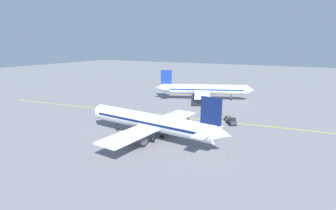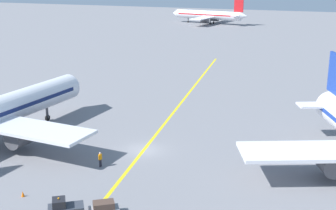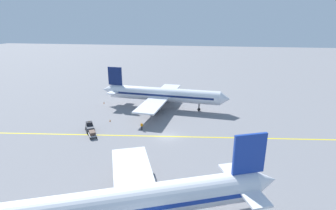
% 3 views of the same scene
% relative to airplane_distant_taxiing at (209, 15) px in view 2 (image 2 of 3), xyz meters
% --- Properties ---
extents(ground_plane, '(400.00, 400.00, 0.00)m').
position_rel_airplane_distant_taxiing_xyz_m(ground_plane, '(27.47, -130.16, -3.34)').
color(ground_plane, slate).
extents(apron_yellow_centreline, '(13.40, 119.34, 0.01)m').
position_rel_airplane_distant_taxiing_xyz_m(apron_yellow_centreline, '(27.47, -130.16, -3.33)').
color(apron_yellow_centreline, yellow).
rests_on(apron_yellow_centreline, ground).
extents(airplane_distant_taxiing, '(31.87, 25.63, 9.54)m').
position_rel_airplane_distant_taxiing_xyz_m(airplane_distant_taxiing, '(0.00, 0.00, 0.00)').
color(airplane_distant_taxiing, white).
rests_on(airplane_distant_taxiing, ground).
extents(baggage_tug_dark, '(3.33, 2.92, 2.11)m').
position_rel_airplane_distant_taxiing_xyz_m(baggage_tug_dark, '(27.34, -147.10, -2.44)').
color(baggage_tug_dark, '#333842').
rests_on(baggage_tug_dark, ground).
extents(baggage_cart_trailing, '(2.94, 2.59, 1.24)m').
position_rel_airplane_distant_taxiing_xyz_m(baggage_cart_trailing, '(30.10, -145.29, -2.58)').
color(baggage_cart_trailing, gray).
rests_on(baggage_cart_trailing, ground).
extents(ground_crew_worker, '(0.28, 0.57, 1.68)m').
position_rel_airplane_distant_taxiing_xyz_m(ground_crew_worker, '(24.94, -136.21, -2.43)').
color(ground_crew_worker, '#23232D').
rests_on(ground_crew_worker, ground).
extents(traffic_cone_near_nose, '(0.32, 0.32, 0.55)m').
position_rel_airplane_distant_taxiing_xyz_m(traffic_cone_near_nose, '(21.34, -144.87, -3.06)').
color(traffic_cone_near_nose, orange).
rests_on(traffic_cone_near_nose, ground).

